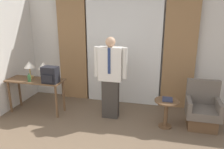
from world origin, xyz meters
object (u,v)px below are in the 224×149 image
table_lamp_right (44,67)px  armchair (202,111)px  book (167,99)px  side_table (166,109)px  backpack (50,75)px  bottle_near_edge (29,78)px  person (110,76)px  desk (36,85)px  table_lamp_left (29,66)px

table_lamp_right → armchair: (3.34, 0.06, -0.71)m
table_lamp_right → book: size_ratio=1.85×
book → side_table: bearing=-127.0°
table_lamp_right → backpack: size_ratio=1.11×
bottle_near_edge → book: 2.89m
person → armchair: person is taller
desk → table_lamp_left: bearing=150.7°
bottle_near_edge → person: person is taller
desk → bottle_near_edge: (-0.04, -0.14, 0.20)m
table_lamp_right → book: bearing=-2.4°
person → armchair: size_ratio=1.89×
table_lamp_left → table_lamp_right: bearing=0.0°
table_lamp_right → backpack: (0.26, -0.20, -0.11)m
bottle_near_edge → book: bearing=2.6°
desk → backpack: size_ratio=3.63×
table_lamp_left → armchair: bearing=1.0°
desk → bottle_near_edge: bottle_near_edge is taller
backpack → person: 1.26m
desk → person: 1.71m
table_lamp_right → person: size_ratio=0.22×
desk → side_table: 2.84m
armchair → book: armchair is taller
person → side_table: person is taller
table_lamp_right → backpack: bearing=-37.7°
table_lamp_right → side_table: size_ratio=0.68×
armchair → side_table: size_ratio=1.62×
person → side_table: 1.29m
desk → person: person is taller
backpack → book: bearing=2.1°
bottle_near_edge → armchair: size_ratio=0.20×
backpack → armchair: bearing=4.9°
desk → armchair: size_ratio=1.38×
person → bottle_near_edge: bearing=-171.0°
person → book: size_ratio=8.30×
table_lamp_left → person: 1.85m
bottle_near_edge → book: (2.88, 0.13, -0.25)m
table_lamp_right → armchair: size_ratio=0.42×
desk → table_lamp_right: bearing=29.3°
person → side_table: bearing=-7.7°
table_lamp_right → bottle_near_edge: bearing=-132.1°
person → side_table: size_ratio=3.06×
desk → backpack: (0.44, -0.10, 0.30)m
table_lamp_left → backpack: table_lamp_left is taller
table_lamp_left → desk: bearing=-29.3°
backpack → side_table: bearing=1.8°
table_lamp_left → book: 3.05m
desk → book: (2.84, -0.01, -0.05)m
backpack → book: (2.40, 0.09, -0.35)m
table_lamp_left → table_lamp_right: same height
side_table → book: book is taller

